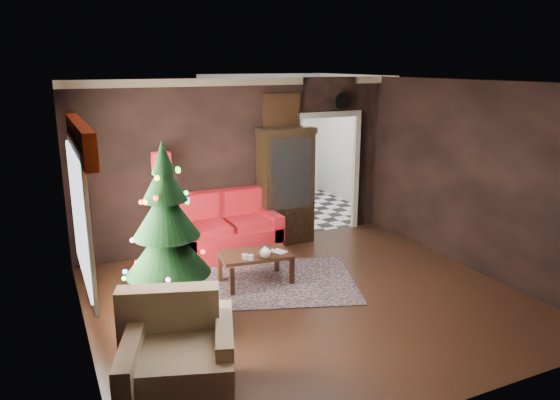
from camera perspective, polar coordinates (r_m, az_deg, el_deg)
name	(u,v)px	position (r m, az deg, el deg)	size (l,w,h in m)	color
floor	(309,300)	(7.07, 3.16, -10.75)	(5.50, 5.50, 0.00)	black
ceiling	(312,83)	(6.39, 3.52, 12.57)	(5.50, 5.50, 0.00)	white
wall_back	(239,164)	(8.82, -4.44, 3.95)	(5.50, 5.50, 0.00)	black
wall_front	(453,264)	(4.65, 18.24, -6.60)	(5.50, 5.50, 0.00)	black
wall_left	(78,225)	(5.85, -21.13, -2.54)	(5.50, 5.50, 0.00)	black
wall_right	(475,177)	(8.24, 20.42, 2.31)	(5.50, 5.50, 0.00)	black
doorway	(327,175)	(9.61, 5.13, 2.70)	(1.10, 0.10, 2.10)	#F3E8CE
left_window	(79,215)	(6.03, -20.95, -1.53)	(0.05, 1.60, 1.40)	white
valance	(80,138)	(5.87, -20.90, 6.27)	(0.12, 2.10, 0.35)	maroon
kitchen_floor	(290,210)	(11.14, 1.13, -1.13)	(3.00, 3.00, 0.00)	silver
kitchen_window	(263,123)	(12.11, -1.91, 8.33)	(0.70, 0.06, 0.70)	white
rug	(270,282)	(7.57, -1.04, -8.88)	(2.37, 1.72, 0.01)	#64425A
loveseat	(227,225)	(8.49, -5.76, -2.76)	(1.70, 0.90, 1.00)	maroon
curio_cabinet	(286,188)	(8.99, 0.61, 1.28)	(0.90, 0.45, 1.90)	black
floor_lamp	(164,214)	(8.07, -12.46, -1.52)	(0.31, 0.31, 1.87)	black
christmas_tree	(168,243)	(6.11, -12.12, -4.59)	(1.15, 1.15, 2.20)	black
armchair	(180,356)	(5.03, -10.83, -16.32)	(1.02, 1.02, 1.04)	tan
coffee_table	(256,268)	(7.47, -2.67, -7.35)	(0.97, 0.58, 0.44)	black
teapot	(265,252)	(7.18, -1.63, -5.72)	(0.17, 0.17, 0.16)	white
cup_a	(245,257)	(7.17, -3.84, -6.16)	(0.08, 0.08, 0.07)	white
cup_b	(251,257)	(7.15, -3.19, -6.24)	(0.08, 0.08, 0.07)	white
book	(275,247)	(7.34, -0.51, -5.09)	(0.15, 0.02, 0.20)	gray
wall_clock	(342,101)	(9.51, 6.79, 10.63)	(0.32, 0.32, 0.06)	silver
painting	(281,111)	(8.95, 0.11, 9.65)	(0.62, 0.05, 0.52)	#B27D52
kitchen_counter	(267,179)	(12.09, -1.39, 2.32)	(1.80, 0.60, 0.90)	silver
kitchen_table	(284,198)	(10.66, 0.40, 0.22)	(0.70, 0.70, 0.75)	brown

